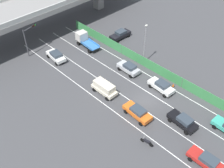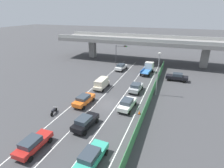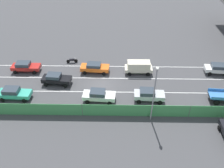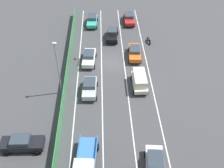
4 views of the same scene
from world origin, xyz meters
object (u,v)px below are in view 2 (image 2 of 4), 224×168
(car_taxi_orange, at_px, (84,100))
(car_sedan_red, at_px, (33,144))
(car_taxi_teal, at_px, (91,156))
(traffic_light, at_px, (120,51))
(car_sedan_white, at_px, (121,67))
(car_hatchback_white, at_px, (127,104))
(car_sedan_silver, at_px, (136,87))
(traffic_cone, at_px, (139,112))
(car_sedan_black, at_px, (85,122))
(car_van_cream, at_px, (101,83))
(flatbed_truck_blue, at_px, (148,68))
(parked_sedan_dark, at_px, (177,77))
(motorcycle, at_px, (54,111))
(street_lamp, at_px, (158,70))

(car_taxi_orange, bearing_deg, car_sedan_red, -90.44)
(car_taxi_teal, xyz_separation_m, traffic_light, (-8.89, 35.92, 3.04))
(car_taxi_teal, height_order, car_sedan_white, car_taxi_teal)
(car_taxi_orange, relative_size, car_hatchback_white, 1.02)
(car_sedan_silver, height_order, traffic_light, traffic_light)
(car_sedan_white, bearing_deg, traffic_cone, -64.86)
(car_sedan_red, bearing_deg, car_sedan_white, 89.91)
(car_sedan_black, bearing_deg, car_van_cream, 104.16)
(car_taxi_orange, xyz_separation_m, flatbed_truck_blue, (7.01, 20.28, 0.39))
(car_sedan_black, distance_m, traffic_light, 31.29)
(car_taxi_teal, relative_size, car_sedan_white, 1.01)
(car_hatchback_white, bearing_deg, parked_sedan_dark, 66.62)
(car_hatchback_white, bearing_deg, traffic_light, 111.00)
(car_sedan_black, bearing_deg, traffic_cone, 44.35)
(motorcycle, bearing_deg, car_sedan_black, -13.29)
(car_sedan_white, bearing_deg, street_lamp, -48.62)
(parked_sedan_dark, bearing_deg, flatbed_truck_blue, 154.99)
(car_sedan_white, height_order, traffic_light, traffic_light)
(car_taxi_teal, relative_size, car_van_cream, 1.05)
(flatbed_truck_blue, distance_m, parked_sedan_dark, 7.70)
(car_sedan_black, distance_m, parked_sedan_dark, 25.08)
(traffic_cone, bearing_deg, car_hatchback_white, 158.31)
(car_sedan_red, bearing_deg, traffic_light, 93.13)
(car_hatchback_white, height_order, street_lamp, street_lamp)
(car_sedan_black, height_order, parked_sedan_dark, parked_sedan_dark)
(car_taxi_teal, distance_m, traffic_light, 37.13)
(car_sedan_silver, bearing_deg, car_hatchback_white, -87.91)
(car_sedan_white, distance_m, flatbed_truck_blue, 7.06)
(car_van_cream, height_order, car_sedan_black, car_van_cream)
(car_taxi_teal, bearing_deg, car_taxi_orange, 122.02)
(flatbed_truck_blue, bearing_deg, traffic_cone, -83.48)
(motorcycle, bearing_deg, car_taxi_orange, 55.80)
(car_taxi_teal, bearing_deg, car_sedan_white, 102.45)
(traffic_light, bearing_deg, street_lamp, -53.22)
(car_sedan_white, relative_size, traffic_cone, 7.46)
(car_hatchback_white, bearing_deg, car_sedan_silver, 92.09)
(car_sedan_silver, distance_m, car_sedan_black, 14.19)
(traffic_light, height_order, street_lamp, street_lamp)
(parked_sedan_dark, height_order, traffic_light, traffic_light)
(car_sedan_silver, distance_m, flatbed_truck_blue, 12.20)
(car_sedan_red, relative_size, car_sedan_black, 1.02)
(car_sedan_white, relative_size, car_sedan_red, 1.00)
(traffic_cone, bearing_deg, car_taxi_orange, -178.54)
(car_taxi_orange, relative_size, motorcycle, 2.43)
(traffic_light, bearing_deg, motorcycle, -91.52)
(car_van_cream, bearing_deg, car_sedan_black, -75.84)
(traffic_cone, bearing_deg, traffic_light, 114.65)
(car_sedan_white, distance_m, motorcycle, 24.50)
(car_sedan_silver, xyz_separation_m, car_taxi_orange, (-6.85, -8.09, -0.03))
(parked_sedan_dark, relative_size, street_lamp, 0.59)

